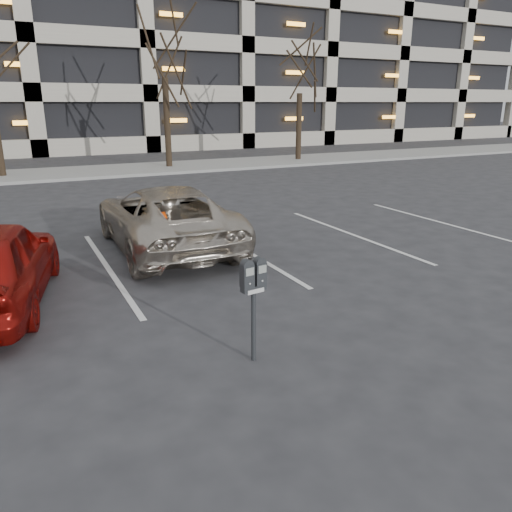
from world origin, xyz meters
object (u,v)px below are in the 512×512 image
object	(u,v)px
parking_meter	(253,285)
suv_silver	(166,217)
tree_d	(301,49)
tree_c	(162,17)

from	to	relation	value
parking_meter	suv_silver	size ratio (longest dim) A/B	0.26
tree_d	suv_silver	distance (m)	17.59
tree_d	parking_meter	bearing A→B (deg)	-122.58
suv_silver	tree_c	bearing A→B (deg)	-105.83
tree_c	suv_silver	xyz separation A→B (m)	(-4.01, -12.85, -5.80)
tree_c	parking_meter	distance (m)	19.34
parking_meter	suv_silver	xyz separation A→B (m)	(0.49, 5.15, -0.29)
tree_c	tree_d	world-z (taller)	tree_c
tree_c	parking_meter	size ratio (longest dim) A/B	7.15
tree_c	parking_meter	bearing A→B (deg)	-104.04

